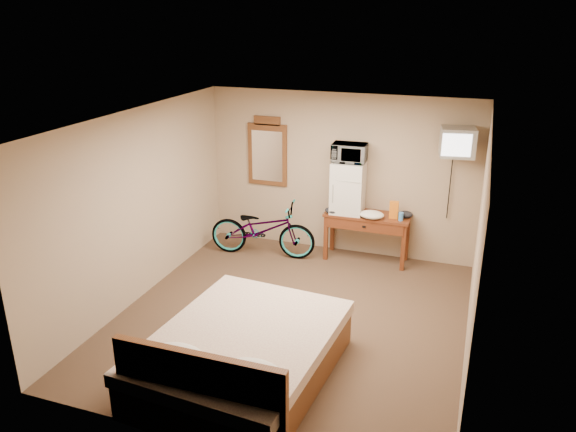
# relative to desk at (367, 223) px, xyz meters

# --- Properties ---
(room) EXTENTS (4.60, 4.64, 2.50)m
(room) POSITION_rel_desk_xyz_m (-0.52, -2.00, 0.63)
(room) COLOR #503628
(room) RESTS_ON ground
(desk) EXTENTS (1.28, 0.50, 0.75)m
(desk) POSITION_rel_desk_xyz_m (0.00, 0.00, 0.00)
(desk) COLOR maroon
(desk) RESTS_ON floor
(mini_fridge) EXTENTS (0.49, 0.48, 0.78)m
(mini_fridge) POSITION_rel_desk_xyz_m (-0.32, 0.04, 0.52)
(mini_fridge) COLOR silver
(mini_fridge) RESTS_ON desk
(microwave) EXTENTS (0.51, 0.36, 0.28)m
(microwave) POSITION_rel_desk_xyz_m (-0.32, 0.04, 1.05)
(microwave) COLOR silver
(microwave) RESTS_ON mini_fridge
(snack_bag) EXTENTS (0.13, 0.08, 0.26)m
(snack_bag) POSITION_rel_desk_xyz_m (0.39, -0.01, 0.26)
(snack_bag) COLOR orange
(snack_bag) RESTS_ON desk
(blue_cup) EXTENTS (0.07, 0.07, 0.12)m
(blue_cup) POSITION_rel_desk_xyz_m (0.51, -0.08, 0.19)
(blue_cup) COLOR #3F86D7
(blue_cup) RESTS_ON desk
(cloth_cream) EXTENTS (0.36, 0.28, 0.11)m
(cloth_cream) POSITION_rel_desk_xyz_m (0.09, -0.13, 0.18)
(cloth_cream) COLOR silver
(cloth_cream) RESTS_ON desk
(cloth_dark_a) EXTENTS (0.25, 0.19, 0.09)m
(cloth_dark_a) POSITION_rel_desk_xyz_m (-0.50, -0.11, 0.17)
(cloth_dark_a) COLOR black
(cloth_dark_a) RESTS_ON desk
(cloth_dark_b) EXTENTS (0.21, 0.17, 0.10)m
(cloth_dark_b) POSITION_rel_desk_xyz_m (0.56, 0.07, 0.18)
(cloth_dark_b) COLOR black
(cloth_dark_b) RESTS_ON desk
(crt_television) EXTENTS (0.51, 0.60, 0.40)m
(crt_television) POSITION_rel_desk_xyz_m (1.19, 0.02, 1.32)
(crt_television) COLOR black
(crt_television) RESTS_ON room
(wall_mirror) EXTENTS (0.65, 0.04, 1.11)m
(wall_mirror) POSITION_rel_desk_xyz_m (-1.70, 0.27, 0.89)
(wall_mirror) COLOR brown
(wall_mirror) RESTS_ON room
(bicycle) EXTENTS (1.72, 0.77, 0.87)m
(bicycle) POSITION_rel_desk_xyz_m (-1.57, -0.33, -0.19)
(bicycle) COLOR black
(bicycle) RESTS_ON floor
(bed) EXTENTS (1.86, 2.36, 0.90)m
(bed) POSITION_rel_desk_xyz_m (-0.60, -3.37, -0.33)
(bed) COLOR brown
(bed) RESTS_ON floor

